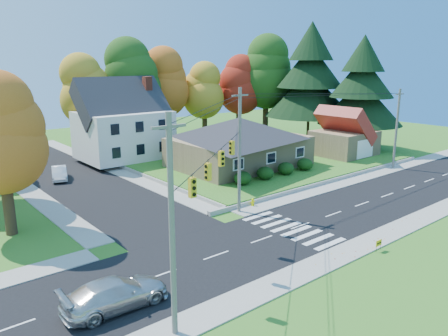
% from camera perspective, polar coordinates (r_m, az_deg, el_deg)
% --- Properties ---
extents(ground, '(120.00, 120.00, 0.00)m').
position_cam_1_polar(ground, '(33.26, 9.92, -7.47)').
color(ground, '#3D7923').
extents(road_main, '(90.00, 8.00, 0.02)m').
position_cam_1_polar(road_main, '(33.25, 9.92, -7.45)').
color(road_main, black).
rests_on(road_main, ground).
extents(road_cross, '(8.00, 44.00, 0.02)m').
position_cam_1_polar(road_cross, '(50.02, -19.90, -0.84)').
color(road_cross, black).
rests_on(road_cross, ground).
extents(sidewalk_north, '(90.00, 2.00, 0.08)m').
position_cam_1_polar(sidewalk_north, '(36.46, 3.96, -5.29)').
color(sidewalk_north, '#9C9A90').
rests_on(sidewalk_north, ground).
extents(sidewalk_south, '(90.00, 2.00, 0.08)m').
position_cam_1_polar(sidewalk_south, '(30.51, 17.15, -9.82)').
color(sidewalk_south, '#9C9A90').
rests_on(sidewalk_south, ground).
extents(lawn, '(30.00, 30.00, 0.50)m').
position_cam_1_polar(lawn, '(56.27, 2.41, 1.80)').
color(lawn, '#3D7923').
rests_on(lawn, ground).
extents(ranch_house, '(14.60, 10.60, 5.40)m').
position_cam_1_polar(ranch_house, '(48.76, 1.99, 3.54)').
color(ranch_house, tan).
rests_on(ranch_house, lawn).
extents(colonial_house, '(10.40, 8.40, 9.60)m').
position_cam_1_polar(colonial_house, '(54.04, -12.99, 5.62)').
color(colonial_house, silver).
rests_on(colonial_house, lawn).
extents(garage, '(7.30, 6.30, 4.60)m').
position_cam_1_polar(garage, '(56.55, 15.47, 4.04)').
color(garage, tan).
rests_on(garage, lawn).
extents(hedge_row, '(10.70, 1.70, 1.27)m').
position_cam_1_polar(hedge_row, '(44.50, 6.77, -0.35)').
color(hedge_row, '#163A10').
rests_on(hedge_row, lawn).
extents(traffic_infrastructure, '(38.10, 10.66, 10.00)m').
position_cam_1_polar(traffic_infrastructure, '(32.53, 8.32, 1.59)').
color(traffic_infrastructure, '#666059').
rests_on(traffic_infrastructure, ground).
extents(tree_lot_0, '(6.72, 6.72, 12.51)m').
position_cam_1_polar(tree_lot_0, '(58.28, -17.70, 9.59)').
color(tree_lot_0, '#3F2A19').
rests_on(tree_lot_0, lawn).
extents(tree_lot_1, '(7.84, 7.84, 14.60)m').
position_cam_1_polar(tree_lot_1, '(59.83, -12.01, 11.28)').
color(tree_lot_1, '#3F2A19').
rests_on(tree_lot_1, lawn).
extents(tree_lot_2, '(7.28, 7.28, 13.56)m').
position_cam_1_polar(tree_lot_2, '(63.72, -7.55, 11.01)').
color(tree_lot_2, '#3F2A19').
rests_on(tree_lot_2, lawn).
extents(tree_lot_3, '(6.16, 6.16, 11.47)m').
position_cam_1_polar(tree_lot_3, '(66.36, -2.58, 10.09)').
color(tree_lot_3, '#3F2A19').
rests_on(tree_lot_3, lawn).
extents(tree_lot_4, '(6.72, 6.72, 12.51)m').
position_cam_1_polar(tree_lot_4, '(69.33, 1.95, 10.79)').
color(tree_lot_4, '#3F2A19').
rests_on(tree_lot_4, lawn).
extents(tree_lot_5, '(8.40, 8.40, 15.64)m').
position_cam_1_polar(tree_lot_5, '(70.53, 5.56, 12.38)').
color(tree_lot_5, '#3F2A19').
rests_on(tree_lot_5, lawn).
extents(conifer_east_a, '(12.80, 12.80, 16.96)m').
position_cam_1_polar(conifer_east_a, '(65.91, 11.19, 11.33)').
color(conifer_east_a, '#3F2A19').
rests_on(conifer_east_a, lawn).
extents(conifer_east_b, '(11.20, 11.20, 14.84)m').
position_cam_1_polar(conifer_east_b, '(62.02, 17.52, 9.79)').
color(conifer_east_b, '#3F2A19').
rests_on(conifer_east_b, lawn).
extents(tree_west_0, '(6.16, 6.16, 11.47)m').
position_cam_1_polar(tree_west_0, '(33.00, -27.24, 3.92)').
color(tree_west_0, '#3F2A19').
rests_on(tree_west_0, ground).
extents(silver_sedan, '(5.39, 2.31, 1.55)m').
position_cam_1_polar(silver_sedan, '(23.01, -13.98, -15.64)').
color(silver_sedan, silver).
rests_on(silver_sedan, road_main).
extents(white_car, '(2.58, 4.32, 1.34)m').
position_cam_1_polar(white_car, '(48.12, -20.71, -0.63)').
color(white_car, silver).
rests_on(white_car, road_cross).
extents(fire_hydrant, '(0.39, 0.31, 0.70)m').
position_cam_1_polar(fire_hydrant, '(36.97, 3.77, -4.53)').
color(fire_hydrant, '#DDD700').
rests_on(fire_hydrant, ground).
extents(yard_sign, '(0.60, 0.04, 0.75)m').
position_cam_1_polar(yard_sign, '(30.18, 19.56, -9.25)').
color(yard_sign, black).
rests_on(yard_sign, ground).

